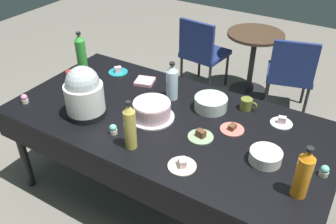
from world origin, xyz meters
The scene contains 24 objects.
ground centered at (0.00, 0.00, 0.00)m, with size 9.00×9.00×0.00m, color slate.
potluck_table centered at (0.00, 0.00, 0.69)m, with size 2.20×1.10×0.75m.
frosted_layer_cake centered at (-0.09, -0.05, 0.81)m, with size 0.30×0.30×0.12m.
slow_cooker centered at (-0.50, -0.25, 0.92)m, with size 0.27×0.27×0.36m.
glass_salad_bowl centered at (0.19, 0.26, 0.80)m, with size 0.23×0.23×0.09m, color #B2C6BC.
ceramic_snack_bowl centered at (0.70, -0.08, 0.79)m, with size 0.19×0.19×0.07m, color silver.
dessert_plate_white centered at (0.67, 0.33, 0.76)m, with size 0.15×0.15×0.05m.
dessert_plate_sage centered at (0.28, -0.07, 0.76)m, with size 0.16×0.16×0.05m.
dessert_plate_teal centered at (-0.70, 0.35, 0.76)m, with size 0.16×0.16×0.05m.
dessert_plate_coral centered at (0.42, 0.10, 0.76)m, with size 0.16×0.16×0.04m.
dessert_plate_cream centered at (0.32, -0.37, 0.76)m, with size 0.16×0.16×0.05m.
cupcake_cocoa centered at (-0.21, -0.33, 0.78)m, with size 0.05×0.05×0.07m.
cupcake_mint centered at (1.02, -0.03, 0.78)m, with size 0.05×0.05×0.07m.
cupcake_berry centered at (-0.98, -0.37, 0.78)m, with size 0.05×0.05×0.07m.
soda_bottle_lime_soda centered at (-0.96, 0.22, 0.91)m, with size 0.08×0.08×0.34m.
soda_bottle_ginger_ale centered at (-0.03, -0.37, 0.90)m, with size 0.07×0.07×0.32m.
soda_bottle_water centered at (-0.11, 0.24, 0.88)m, with size 0.09×0.09×0.29m.
soda_bottle_orange_juice centered at (0.93, -0.24, 0.89)m, with size 0.08×0.08×0.31m.
coffee_mug_red centered at (-0.92, 0.05, 0.79)m, with size 0.12×0.08×0.08m.
coffee_mug_olive centered at (0.41, 0.38, 0.79)m, with size 0.12×0.08×0.08m.
paper_napkin_stack centered at (-0.41, 0.32, 0.76)m, with size 0.14×0.14×0.02m, color pink.
maroon_chair_left centered at (-0.56, 1.63, 0.49)m, with size 0.48×0.48×0.85m.
maroon_chair_right centered at (0.42, 1.64, 0.49)m, with size 0.54×0.54×0.85m.
round_cafe_table centered at (-0.05, 1.86, 0.50)m, with size 0.60×0.60×0.72m.
Camera 1 is at (1.05, -1.72, 2.15)m, focal length 38.81 mm.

